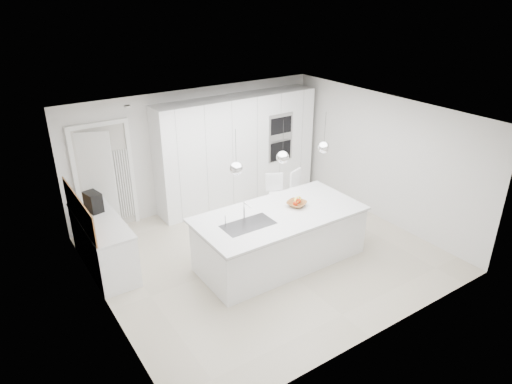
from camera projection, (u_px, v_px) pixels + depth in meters
floor at (265, 254)px, 8.08m from camera, size 5.50×5.50×0.00m
wall_back at (197, 149)px, 9.45m from camera, size 5.50×0.00×5.50m
wall_left at (100, 237)px, 6.17m from camera, size 0.00×5.00×5.00m
ceiling at (267, 116)px, 7.03m from camera, size 5.50×5.50×0.00m
tall_cabinets at (238, 150)px, 9.66m from camera, size 3.60×0.60×2.30m
oven_stack at (281, 138)px, 9.80m from camera, size 0.62×0.04×1.05m
doorway_frame at (105, 180)px, 8.53m from camera, size 1.11×0.08×2.13m
hallway_door at (93, 184)px, 8.38m from camera, size 0.76×0.38×2.00m
radiator at (123, 185)px, 8.76m from camera, size 0.32×0.04×1.40m
left_base_cabinets at (103, 244)px, 7.57m from camera, size 0.60×1.80×0.86m
left_worktop at (100, 220)px, 7.38m from camera, size 0.62×1.82×0.04m
oak_backsplash at (79, 210)px, 7.12m from camera, size 0.02×1.80×0.50m
island_base at (281, 239)px, 7.72m from camera, size 2.80×1.20×0.86m
island_worktop at (279, 214)px, 7.57m from camera, size 2.84×1.40×0.04m
island_sink at (248, 229)px, 7.23m from camera, size 0.84×0.44×0.18m
island_tap at (244, 211)px, 7.31m from camera, size 0.02×0.02×0.30m
pendant_left at (236, 168)px, 6.68m from camera, size 0.20×0.20×0.20m
pendant_mid at (283, 157)px, 7.11m from camera, size 0.20×0.20×0.20m
pendant_right at (324, 147)px, 7.54m from camera, size 0.20×0.20×0.20m
fruit_bowl at (297, 204)px, 7.79m from camera, size 0.43×0.43×0.08m
espresso_machine at (93, 202)px, 7.56m from camera, size 0.26×0.35×0.34m
bar_stool_left at (278, 202)px, 8.78m from camera, size 0.52×0.59×1.07m
bar_stool_right at (299, 199)px, 8.87m from camera, size 0.52×0.60×1.10m
apple_a at (297, 201)px, 7.81m from camera, size 0.08×0.08×0.08m
apple_b at (299, 201)px, 7.82m from camera, size 0.08×0.08×0.08m
apple_c at (295, 204)px, 7.72m from camera, size 0.08×0.08×0.08m
banana_bunch at (298, 199)px, 7.79m from camera, size 0.22×0.16×0.20m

